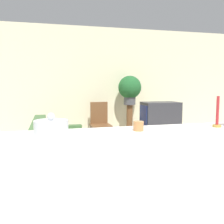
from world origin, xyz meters
The scene contains 12 objects.
ground_plane centered at (0.00, 0.00, 0.00)m, with size 14.00×14.00×0.00m, color beige.
wall_back centered at (0.00, 3.43, 1.35)m, with size 9.00×0.06×2.70m.
couch centered at (-0.36, 1.63, 0.27)m, with size 0.89×1.74×0.78m.
tv_stand centered at (1.60, 1.94, 0.26)m, with size 0.90×0.47×0.51m.
television centered at (1.60, 1.94, 0.77)m, with size 0.71×0.44×0.51m.
wooden_chair centered at (0.62, 2.97, 0.53)m, with size 0.44×0.44×0.96m.
plant_stand centered at (1.34, 3.04, 0.45)m, with size 0.15×0.15×0.89m.
potted_plant centered at (1.34, 3.04, 1.27)m, with size 0.53×0.53×0.67m.
foreground_counter centered at (0.00, -0.69, 0.50)m, with size 2.75×0.44×1.00m.
decorative_bowl centered at (-0.48, -0.69, 1.06)m, with size 0.24×0.24×0.16m.
candle_jar centered at (0.17, -0.69, 1.04)m, with size 0.08×0.08×0.07m.
candlestick centered at (0.88, -0.69, 1.09)m, with size 0.07×0.07×0.26m.
Camera 1 is at (-0.49, -2.48, 1.36)m, focal length 40.00 mm.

